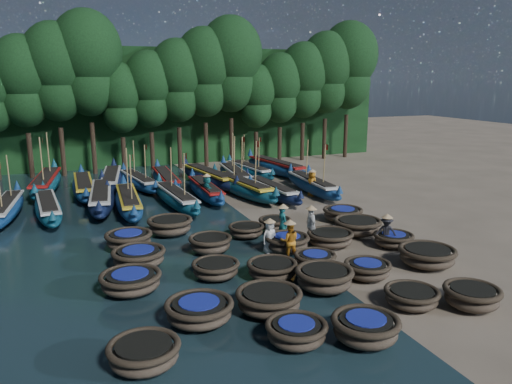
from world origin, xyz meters
name	(u,v)px	position (x,y,z in m)	size (l,w,h in m)	color
ground	(273,237)	(0.00, 0.00, 0.00)	(120.00, 120.00, 0.00)	gray
foliage_wall	(168,106)	(0.00, 23.50, 5.00)	(40.00, 3.00, 10.00)	black
coracle_0	(144,353)	(-7.62, -8.94, 0.41)	(1.98, 1.98, 0.72)	brown
coracle_1	(296,332)	(-3.34, -9.36, 0.39)	(2.16, 2.16, 0.68)	brown
coracle_2	(366,328)	(-1.43, -10.00, 0.46)	(2.07, 2.07, 0.79)	brown
coracle_3	(412,297)	(1.32, -8.60, 0.36)	(2.28, 2.28, 0.64)	brown
coracle_4	(472,296)	(3.11, -9.43, 0.43)	(2.16, 2.16, 0.75)	brown
coracle_5	(199,311)	(-5.61, -7.11, 0.43)	(2.20, 2.20, 0.75)	brown
coracle_6	(269,300)	(-3.31, -7.24, 0.44)	(2.60, 2.60, 0.77)	brown
coracle_7	(324,278)	(-0.76, -6.36, 0.48)	(2.28, 2.28, 0.83)	brown
coracle_8	(367,269)	(1.31, -6.01, 0.38)	(1.99, 1.99, 0.66)	brown
coracle_9	(427,256)	(4.30, -5.82, 0.45)	(2.66, 2.66, 0.79)	brown
coracle_10	(131,281)	(-7.29, -3.96, 0.42)	(2.67, 2.67, 0.73)	brown
coracle_11	(216,269)	(-4.07, -3.83, 0.38)	(1.92, 1.92, 0.66)	brown
coracle_12	(272,269)	(-2.09, -4.68, 0.39)	(1.96, 1.96, 0.69)	brown
coracle_13	(315,260)	(-0.09, -4.42, 0.39)	(1.72, 1.72, 0.67)	brown
coracle_14	(393,239)	(4.48, -3.37, 0.37)	(2.21, 2.21, 0.64)	brown
coracle_15	(139,257)	(-6.65, -1.60, 0.44)	(2.19, 2.19, 0.76)	brown
coracle_16	(210,243)	(-3.46, -1.02, 0.43)	(1.92, 1.92, 0.75)	brown
coracle_17	(287,242)	(-0.28, -2.17, 0.44)	(2.00, 2.00, 0.75)	brown
coracle_18	(330,238)	(1.87, -2.21, 0.40)	(2.39, 2.39, 0.70)	brown
coracle_19	(358,226)	(3.98, -1.17, 0.45)	(2.70, 2.70, 0.78)	brown
coracle_20	(129,240)	(-6.73, 0.72, 0.46)	(2.58, 2.58, 0.80)	brown
coracle_21	(170,225)	(-4.57, 2.15, 0.48)	(2.21, 2.21, 0.84)	brown
coracle_22	(246,230)	(-1.25, 0.39, 0.36)	(2.10, 2.10, 0.63)	brown
coracle_23	(275,224)	(0.46, 0.85, 0.38)	(1.76, 1.76, 0.67)	brown
coracle_24	(343,214)	(4.54, 1.12, 0.41)	(2.14, 2.14, 0.71)	brown
long_boat_0	(6,209)	(-12.27, 8.36, 0.53)	(2.10, 7.80, 3.33)	navy
long_boat_1	(48,208)	(-10.15, 7.83, 0.52)	(1.92, 7.76, 1.37)	navy
long_boat_2	(101,198)	(-7.23, 8.90, 0.59)	(2.38, 8.73, 1.54)	#101B3B
long_boat_3	(129,202)	(-5.85, 7.43, 0.56)	(1.89, 8.24, 3.50)	navy
long_boat_4	(176,198)	(-3.08, 7.45, 0.54)	(1.95, 8.01, 3.41)	navy
long_boat_5	(205,190)	(-0.86, 8.90, 0.51)	(1.53, 7.67, 1.35)	navy
long_boat_6	(242,187)	(1.51, 8.58, 0.59)	(2.72, 8.72, 3.74)	navy
long_boat_7	(271,190)	(3.05, 7.37, 0.52)	(1.90, 7.71, 1.36)	#101B3B
long_boat_8	(312,185)	(6.13, 7.61, 0.54)	(1.85, 8.06, 3.43)	navy
long_boat_9	(46,183)	(-10.32, 14.49, 0.61)	(2.68, 9.05, 3.87)	navy
long_boat_10	(84,187)	(-8.02, 12.57, 0.56)	(1.54, 8.29, 1.46)	navy
long_boat_11	(111,180)	(-6.13, 14.13, 0.58)	(2.75, 8.51, 1.51)	#101B3B
long_boat_12	(139,181)	(-4.39, 13.34, 0.51)	(2.44, 7.45, 3.20)	navy
long_boat_13	(166,179)	(-2.56, 13.01, 0.55)	(1.75, 8.18, 1.44)	navy
long_boat_14	(209,177)	(0.42, 12.53, 0.60)	(2.91, 8.78, 1.56)	#101B3B
long_boat_15	(235,175)	(2.46, 12.59, 0.56)	(2.16, 8.27, 3.53)	navy
long_boat_16	(249,170)	(4.27, 14.49, 0.50)	(2.21, 7.39, 3.16)	navy
long_boat_17	(277,167)	(6.54, 14.38, 0.60)	(2.87, 8.88, 1.58)	navy
fisherman_0	(270,235)	(-1.07, -2.05, 0.82)	(0.81, 0.60, 1.69)	silver
fisherman_1	(283,222)	(0.09, -0.88, 0.97)	(0.52, 0.66, 1.94)	#176062
fisherman_2	(290,240)	(-0.60, -3.07, 0.88)	(0.97, 0.85, 1.86)	#C3771A
fisherman_3	(386,231)	(4.02, -3.41, 0.81)	(1.12, 1.05, 1.72)	black
fisherman_4	(311,224)	(1.25, -1.47, 0.91)	(0.55, 1.05, 1.90)	silver
fisherman_5	(207,188)	(-1.05, 7.82, 0.88)	(0.61, 1.60, 1.89)	#176062
fisherman_6	(312,182)	(5.74, 6.91, 0.89)	(0.72, 0.92, 1.86)	#C3771A
tree_2	(23,80)	(-11.40, 20.00, 7.32)	(4.51, 4.51, 10.63)	black
tree_3	(56,71)	(-9.10, 20.00, 8.00)	(4.92, 4.92, 11.60)	black
tree_4	(87,62)	(-6.80, 20.00, 8.67)	(5.34, 5.34, 12.58)	black
tree_5	(120,97)	(-4.50, 20.00, 5.97)	(3.68, 3.68, 8.68)	black
tree_6	(149,88)	(-2.20, 20.00, 6.65)	(4.09, 4.09, 9.65)	black
tree_7	(177,80)	(0.10, 20.00, 7.32)	(4.51, 4.51, 10.63)	black
tree_8	(204,71)	(2.40, 20.00, 8.00)	(4.92, 4.92, 11.60)	black
tree_9	(231,63)	(4.70, 20.00, 8.67)	(5.34, 5.34, 12.58)	black
tree_10	(256,95)	(7.00, 20.00, 5.97)	(3.68, 3.68, 8.68)	black
tree_11	(280,87)	(9.30, 20.00, 6.65)	(4.09, 4.09, 9.65)	black
tree_12	(304,79)	(11.60, 20.00, 7.32)	(4.51, 4.51, 10.63)	black
tree_13	(326,72)	(13.90, 20.00, 8.00)	(4.92, 4.92, 11.60)	black
tree_14	(348,64)	(16.20, 20.00, 8.67)	(5.34, 5.34, 12.58)	black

